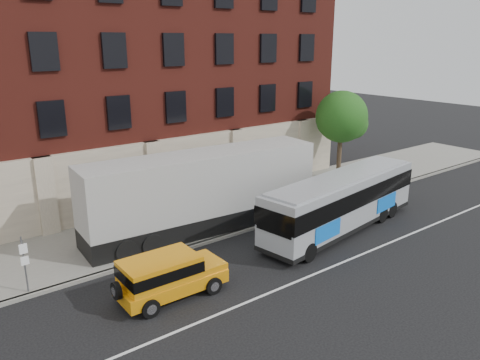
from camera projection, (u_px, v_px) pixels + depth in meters
ground at (293, 291)px, 18.92m from camera, size 120.00×120.00×0.00m
sidewalk at (179, 223)px, 25.73m from camera, size 60.00×6.00×0.15m
kerb at (210, 241)px, 23.46m from camera, size 60.00×0.25×0.15m
lane_line at (285, 286)px, 19.30m from camera, size 60.00×0.12×0.01m
building at (110, 75)px, 29.59m from camera, size 30.00×12.10×15.00m
sign_pole at (25, 262)px, 18.21m from camera, size 0.30×0.20×2.50m
street_tree at (342, 119)px, 32.76m from camera, size 3.60×3.60×6.20m
city_bus at (342, 200)px, 24.57m from camera, size 11.19×3.87×3.00m
yellow_suv at (167, 274)px, 18.24m from camera, size 4.53×2.04×1.72m
shipping_container at (204, 193)px, 24.35m from camera, size 12.75×3.43×4.20m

